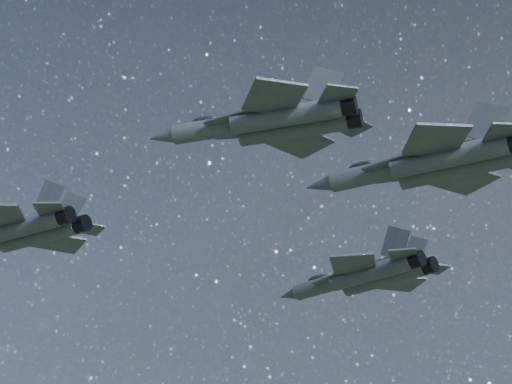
% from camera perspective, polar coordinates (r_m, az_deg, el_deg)
% --- Properties ---
extents(jet_lead, '(19.56, 13.67, 4.93)m').
position_cam_1_polar(jet_lead, '(84.37, -15.49, -2.53)').
color(jet_lead, '#384047').
extents(jet_left, '(20.24, 13.55, 5.12)m').
position_cam_1_polar(jet_left, '(90.02, 7.29, -5.56)').
color(jet_left, '#384047').
extents(jet_right, '(18.02, 12.62, 4.54)m').
position_cam_1_polar(jet_right, '(65.79, 1.07, 4.70)').
color(jet_right, '#384047').
extents(jet_slot, '(18.65, 13.17, 4.72)m').
position_cam_1_polar(jet_slot, '(67.06, 11.75, 1.90)').
color(jet_slot, '#384047').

